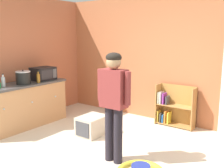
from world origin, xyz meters
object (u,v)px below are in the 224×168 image
bookshelf (173,108)px  standing_person (114,97)px  kitchen_counter (23,105)px  clear_bottle (3,81)px  amber_bottle (38,78)px  pet_carrier (92,126)px  microwave (43,74)px  crock_pot (23,78)px

bookshelf → standing_person: bearing=-91.5°
kitchen_counter → clear_bottle: bearing=-94.1°
bookshelf → amber_bottle: 2.87m
standing_person → amber_bottle: size_ratio=6.66×
amber_bottle → kitchen_counter: bearing=-128.5°
clear_bottle → amber_bottle: bearing=69.7°
standing_person → clear_bottle: (-2.46, -0.22, 0.00)m
pet_carrier → amber_bottle: bearing=-170.8°
bookshelf → microwave: microwave is taller
standing_person → clear_bottle: 2.47m
kitchen_counter → amber_bottle: (0.21, 0.26, 0.55)m
standing_person → clear_bottle: size_ratio=6.66×
microwave → amber_bottle: (0.20, -0.29, -0.04)m
kitchen_counter → standing_person: 2.49m
pet_carrier → crock_pot: bearing=-161.3°
bookshelf → clear_bottle: (-2.51, -2.28, 0.63)m
pet_carrier → clear_bottle: 1.90m
standing_person → microwave: 2.52m
kitchen_counter → microwave: 0.81m
microwave → crock_pot: size_ratio=1.64×
standing_person → amber_bottle: 2.26m
bookshelf → microwave: 2.89m
kitchen_counter → bookshelf: (2.48, 1.90, -0.08)m
standing_person → amber_bottle: (-2.22, 0.42, 0.00)m
standing_person → microwave: standing_person is taller
bookshelf → pet_carrier: bearing=-125.4°
kitchen_counter → amber_bottle: amber_bottle is taller
standing_person → crock_pot: (-2.35, 0.16, 0.03)m
bookshelf → kitchen_counter: bearing=-142.6°
pet_carrier → crock_pot: size_ratio=1.88×
crock_pot → amber_bottle: bearing=63.5°
microwave → clear_bottle: (-0.04, -0.94, -0.04)m
kitchen_counter → clear_bottle: clear_bottle is taller
standing_person → crock_pot: standing_person is taller
standing_person → amber_bottle: standing_person is taller
bookshelf → clear_bottle: clear_bottle is taller
clear_bottle → bookshelf: bearing=42.2°
kitchen_counter → bookshelf: size_ratio=2.21×
bookshelf → clear_bottle: size_ratio=3.46×
standing_person → crock_pot: size_ratio=5.59×
kitchen_counter → standing_person: bearing=-3.7°
microwave → kitchen_counter: bearing=-90.9°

